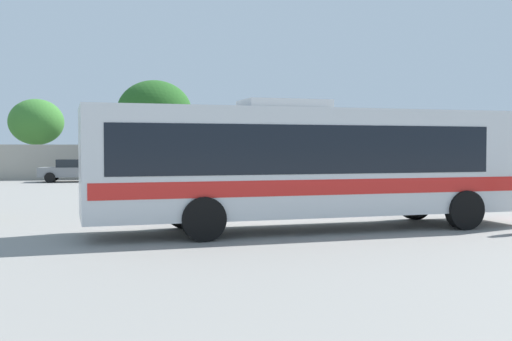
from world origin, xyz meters
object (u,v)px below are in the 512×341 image
object	(u,v)px
parked_car_leftmost_grey	(73,170)
roadside_tree_left	(36,122)
roadside_tree_midleft	(154,112)
coach_bus_silver_red	(311,161)
parked_car_second_white	(176,169)

from	to	relation	value
parked_car_leftmost_grey	roadside_tree_left	world-z (taller)	roadside_tree_left
roadside_tree_midleft	coach_bus_silver_red	bearing A→B (deg)	-84.96
coach_bus_silver_red	parked_car_leftmost_grey	bearing A→B (deg)	108.67
parked_car_second_white	parked_car_leftmost_grey	bearing A→B (deg)	173.82
parked_car_leftmost_grey	parked_car_second_white	size ratio (longest dim) A/B	0.98
coach_bus_silver_red	parked_car_second_white	bearing A→B (deg)	94.74
parked_car_leftmost_grey	roadside_tree_midleft	size ratio (longest dim) A/B	0.54
parked_car_second_white	roadside_tree_midleft	xyz separation A→B (m)	(-1.04, 10.31, 4.22)
coach_bus_silver_red	roadside_tree_left	distance (m)	35.61
parked_car_leftmost_grey	parked_car_second_white	world-z (taller)	parked_car_second_white
coach_bus_silver_red	roadside_tree_midleft	bearing A→B (deg)	95.04
roadside_tree_midleft	parked_car_second_white	bearing A→B (deg)	-84.26
roadside_tree_left	roadside_tree_midleft	size ratio (longest dim) A/B	0.77
parked_car_second_white	roadside_tree_left	bearing A→B (deg)	136.98
coach_bus_silver_red	parked_car_second_white	size ratio (longest dim) A/B	2.98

